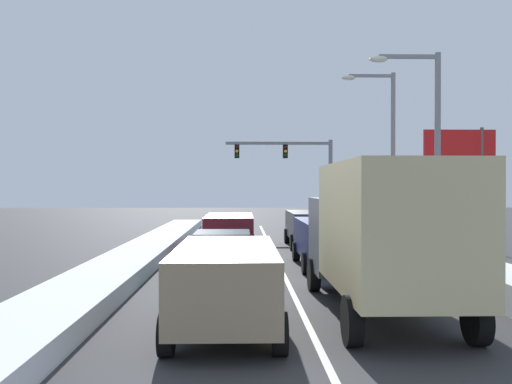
{
  "coord_description": "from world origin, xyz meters",
  "views": [
    {
      "loc": [
        -1.37,
        -4.94,
        2.85
      ],
      "look_at": [
        -0.67,
        22.56,
        2.62
      ],
      "focal_mm": 39.73,
      "sensor_mm": 36.0,
      "label": 1
    }
  ],
  "objects_px": {
    "street_lamp_right_mid": "(428,137)",
    "suv_tan_center_lane_nearest": "(226,280)",
    "box_truck_right_lane_nearest": "(381,230)",
    "street_lamp_right_far": "(386,143)",
    "suv_navy_right_lane_second": "(327,239)",
    "sedan_green_center_lane_second": "(223,256)",
    "suv_maroon_center_lane_third": "(229,231)",
    "traffic_light_gantry": "(298,164)",
    "roadside_sign_right": "(459,161)",
    "suv_charcoal_right_lane_third": "(310,225)"
  },
  "relations": [
    {
      "from": "street_lamp_right_mid",
      "to": "suv_tan_center_lane_nearest",
      "type": "bearing_deg",
      "value": -127.19
    },
    {
      "from": "box_truck_right_lane_nearest",
      "to": "street_lamp_right_far",
      "type": "height_order",
      "value": "street_lamp_right_far"
    },
    {
      "from": "suv_navy_right_lane_second",
      "to": "sedan_green_center_lane_second",
      "type": "distance_m",
      "value": 4.69
    },
    {
      "from": "sedan_green_center_lane_second",
      "to": "suv_maroon_center_lane_third",
      "type": "xyz_separation_m",
      "value": [
        0.06,
        6.75,
        0.25
      ]
    },
    {
      "from": "traffic_light_gantry",
      "to": "roadside_sign_right",
      "type": "relative_size",
      "value": 1.37
    },
    {
      "from": "traffic_light_gantry",
      "to": "street_lamp_right_mid",
      "type": "xyz_separation_m",
      "value": [
        2.89,
        -19.13,
        0.19
      ]
    },
    {
      "from": "traffic_light_gantry",
      "to": "street_lamp_right_far",
      "type": "height_order",
      "value": "street_lamp_right_far"
    },
    {
      "from": "suv_tan_center_lane_nearest",
      "to": "street_lamp_right_far",
      "type": "distance_m",
      "value": 18.4
    },
    {
      "from": "sedan_green_center_lane_second",
      "to": "suv_maroon_center_lane_third",
      "type": "relative_size",
      "value": 0.92
    },
    {
      "from": "roadside_sign_right",
      "to": "street_lamp_right_far",
      "type": "bearing_deg",
      "value": 132.86
    },
    {
      "from": "suv_maroon_center_lane_third",
      "to": "roadside_sign_right",
      "type": "height_order",
      "value": "roadside_sign_right"
    },
    {
      "from": "suv_charcoal_right_lane_third",
      "to": "suv_maroon_center_lane_third",
      "type": "relative_size",
      "value": 1.0
    },
    {
      "from": "suv_navy_right_lane_second",
      "to": "sedan_green_center_lane_second",
      "type": "relative_size",
      "value": 1.09
    },
    {
      "from": "suv_maroon_center_lane_third",
      "to": "roadside_sign_right",
      "type": "bearing_deg",
      "value": 5.21
    },
    {
      "from": "suv_tan_center_lane_nearest",
      "to": "traffic_light_gantry",
      "type": "xyz_separation_m",
      "value": [
        4.25,
        28.54,
        3.48
      ]
    },
    {
      "from": "sedan_green_center_lane_second",
      "to": "box_truck_right_lane_nearest",
      "type": "bearing_deg",
      "value": -51.76
    },
    {
      "from": "street_lamp_right_mid",
      "to": "suv_charcoal_right_lane_third",
      "type": "bearing_deg",
      "value": 118.79
    },
    {
      "from": "suv_tan_center_lane_nearest",
      "to": "street_lamp_right_mid",
      "type": "bearing_deg",
      "value": 52.81
    },
    {
      "from": "box_truck_right_lane_nearest",
      "to": "traffic_light_gantry",
      "type": "xyz_separation_m",
      "value": [
        0.84,
        27.28,
        2.6
      ]
    },
    {
      "from": "street_lamp_right_far",
      "to": "roadside_sign_right",
      "type": "height_order",
      "value": "street_lamp_right_far"
    },
    {
      "from": "box_truck_right_lane_nearest",
      "to": "suv_charcoal_right_lane_third",
      "type": "relative_size",
      "value": 1.47
    },
    {
      "from": "traffic_light_gantry",
      "to": "street_lamp_right_far",
      "type": "bearing_deg",
      "value": -75.55
    },
    {
      "from": "suv_navy_right_lane_second",
      "to": "suv_maroon_center_lane_third",
      "type": "height_order",
      "value": "same"
    },
    {
      "from": "street_lamp_right_mid",
      "to": "sedan_green_center_lane_second",
      "type": "bearing_deg",
      "value": -154.85
    },
    {
      "from": "suv_charcoal_right_lane_third",
      "to": "street_lamp_right_far",
      "type": "height_order",
      "value": "street_lamp_right_far"
    },
    {
      "from": "roadside_sign_right",
      "to": "sedan_green_center_lane_second",
      "type": "bearing_deg",
      "value": -143.1
    },
    {
      "from": "roadside_sign_right",
      "to": "box_truck_right_lane_nearest",
      "type": "bearing_deg",
      "value": -117.92
    },
    {
      "from": "suv_charcoal_right_lane_third",
      "to": "suv_tan_center_lane_nearest",
      "type": "relative_size",
      "value": 1.0
    },
    {
      "from": "street_lamp_right_far",
      "to": "suv_maroon_center_lane_third",
      "type": "bearing_deg",
      "value": -154.08
    },
    {
      "from": "suv_tan_center_lane_nearest",
      "to": "suv_maroon_center_lane_third",
      "type": "relative_size",
      "value": 1.0
    },
    {
      "from": "suv_maroon_center_lane_third",
      "to": "suv_charcoal_right_lane_third",
      "type": "bearing_deg",
      "value": 40.33
    },
    {
      "from": "box_truck_right_lane_nearest",
      "to": "suv_maroon_center_lane_third",
      "type": "height_order",
      "value": "box_truck_right_lane_nearest"
    },
    {
      "from": "suv_charcoal_right_lane_third",
      "to": "traffic_light_gantry",
      "type": "bearing_deg",
      "value": 86.94
    },
    {
      "from": "sedan_green_center_lane_second",
      "to": "traffic_light_gantry",
      "type": "relative_size",
      "value": 0.6
    },
    {
      "from": "suv_tan_center_lane_nearest",
      "to": "traffic_light_gantry",
      "type": "height_order",
      "value": "traffic_light_gantry"
    },
    {
      "from": "suv_charcoal_right_lane_third",
      "to": "suv_tan_center_lane_nearest",
      "type": "height_order",
      "value": "same"
    },
    {
      "from": "suv_maroon_center_lane_third",
      "to": "street_lamp_right_mid",
      "type": "height_order",
      "value": "street_lamp_right_mid"
    },
    {
      "from": "suv_navy_right_lane_second",
      "to": "roadside_sign_right",
      "type": "relative_size",
      "value": 0.89
    },
    {
      "from": "traffic_light_gantry",
      "to": "roadside_sign_right",
      "type": "distance_m",
      "value": 16.0
    },
    {
      "from": "sedan_green_center_lane_second",
      "to": "suv_maroon_center_lane_third",
      "type": "height_order",
      "value": "suv_maroon_center_lane_third"
    },
    {
      "from": "suv_maroon_center_lane_third",
      "to": "roadside_sign_right",
      "type": "relative_size",
      "value": 0.89
    },
    {
      "from": "suv_maroon_center_lane_third",
      "to": "sedan_green_center_lane_second",
      "type": "bearing_deg",
      "value": -90.53
    },
    {
      "from": "suv_tan_center_lane_nearest",
      "to": "traffic_light_gantry",
      "type": "distance_m",
      "value": 29.06
    },
    {
      "from": "suv_tan_center_lane_nearest",
      "to": "street_lamp_right_mid",
      "type": "relative_size",
      "value": 0.63
    },
    {
      "from": "traffic_light_gantry",
      "to": "suv_navy_right_lane_second",
      "type": "bearing_deg",
      "value": -92.57
    },
    {
      "from": "suv_charcoal_right_lane_third",
      "to": "box_truck_right_lane_nearest",
      "type": "bearing_deg",
      "value": -90.63
    },
    {
      "from": "sedan_green_center_lane_second",
      "to": "traffic_light_gantry",
      "type": "height_order",
      "value": "traffic_light_gantry"
    },
    {
      "from": "sedan_green_center_lane_second",
      "to": "street_lamp_right_mid",
      "type": "relative_size",
      "value": 0.58
    },
    {
      "from": "suv_navy_right_lane_second",
      "to": "suv_charcoal_right_lane_third",
      "type": "height_order",
      "value": "same"
    },
    {
      "from": "suv_tan_center_lane_nearest",
      "to": "sedan_green_center_lane_second",
      "type": "xyz_separation_m",
      "value": [
        -0.27,
        5.93,
        -0.25
      ]
    }
  ]
}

